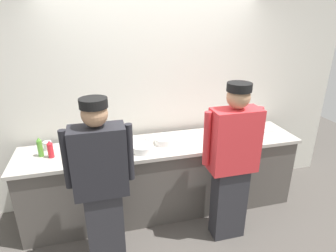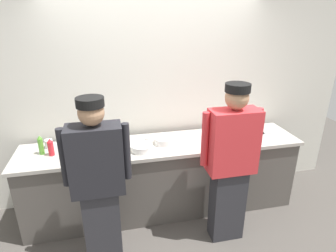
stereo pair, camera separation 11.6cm
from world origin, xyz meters
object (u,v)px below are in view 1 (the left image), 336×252
Objects in this scene: ramekin_red_sauce at (244,132)px; squeeze_bottle_secondary at (50,149)px; chef_near_left at (101,183)px; plate_stack_front at (164,141)px; sheet_tray at (224,136)px; ramekin_orange_sauce at (124,144)px; mixing_bowl_steel at (96,144)px; ramekin_yellow_sauce at (148,139)px; plate_stack_rear at (143,148)px; deli_cup at (48,146)px; squeeze_bottle_primary at (40,147)px; chefs_knife at (264,132)px; chef_center at (232,161)px; ramekin_green_sauce at (73,154)px.

squeeze_bottle_secondary is at bearing -178.73° from ramekin_red_sauce.
plate_stack_front is at bearing 41.35° from chef_near_left.
sheet_tray is 4.81× the size of ramekin_orange_sauce.
mixing_bowl_steel is 0.60m from ramekin_yellow_sauce.
plate_stack_rear is 0.96m from squeeze_bottle_secondary.
plate_stack_rear is at bearing -16.88° from deli_cup.
squeeze_bottle_primary is at bearing 130.79° from chef_near_left.
plate_stack_rear is 2.49× the size of deli_cup.
squeeze_bottle_secondary is 2.17× the size of ramekin_red_sauce.
chef_near_left is at bearing -88.11° from mixing_bowl_steel.
squeeze_bottle_secondary is at bearing 127.55° from chef_near_left.
sheet_tray is 1.48× the size of chefs_knife.
ramekin_yellow_sauce is (1.06, 0.13, -0.07)m from squeeze_bottle_secondary.
ramekin_red_sauce is (1.78, 0.68, 0.02)m from chef_near_left.
chef_near_left is 5.17× the size of mixing_bowl_steel.
mixing_bowl_steel is (-1.33, 0.67, 0.04)m from chef_center.
ramekin_yellow_sauce is at bearing 65.34° from plate_stack_rear.
chef_center is 7.23× the size of plate_stack_rear.
chef_center reaches higher than ramekin_yellow_sauce.
sheet_tray is 1.90× the size of squeeze_bottle_primary.
plate_stack_front is 2.74× the size of ramekin_yellow_sauce.
chef_center is (1.30, 0.05, 0.02)m from chef_near_left.
sheet_tray is at bearing -172.29° from ramekin_red_sauce.
ramekin_green_sauce is at bearing -178.16° from chefs_knife.
plate_stack_front is 0.96× the size of plate_stack_rear.
chef_near_left is 2.16m from chefs_knife.
chef_center is 20.63× the size of ramekin_yellow_sauce.
squeeze_bottle_primary reaches higher than sheet_tray.
squeeze_bottle_primary is (-2.08, 0.04, 0.09)m from sheet_tray.
chefs_knife is (0.27, -0.02, -0.01)m from ramekin_red_sauce.
chef_center reaches higher than chef_near_left.
sheet_tray is 2.13× the size of squeeze_bottle_secondary.
ramekin_red_sauce is 0.27m from chefs_knife.
squeeze_bottle_secondary is 2.30× the size of ramekin_green_sauce.
chef_center is 8.05× the size of squeeze_bottle_primary.
chef_near_left is 0.72m from mixing_bowl_steel.
ramekin_orange_sauce is at bearing 178.73° from chefs_knife.
ramekin_red_sauce is at bearing 1.44° from plate_stack_front.
squeeze_bottle_primary reaches higher than ramekin_red_sauce.
mixing_bowl_steel is 2.08m from chefs_knife.
ramekin_orange_sauce is 0.31× the size of chefs_knife.
squeeze_bottle_primary reaches higher than chefs_knife.
ramekin_orange_sauce is at bearing 136.05° from plate_stack_rear.
sheet_tray is at bearing -1.03° from plate_stack_front.
chef_center is at bearing -126.84° from ramekin_red_sauce.
chef_near_left is at bearing -56.84° from deli_cup.
chefs_knife is at bearing -3.67° from ramekin_red_sauce.
chef_center is at bearing 1.99° from chef_near_left.
mixing_bowl_steel is at bearing -12.19° from deli_cup.
squeeze_bottle_secondary is 0.69× the size of chefs_knife.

